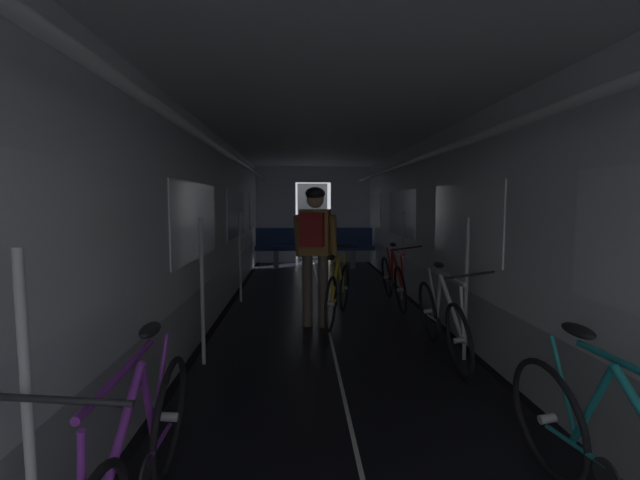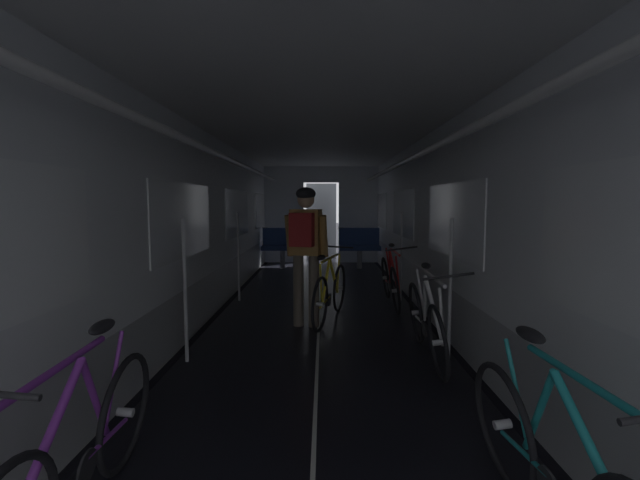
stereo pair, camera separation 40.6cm
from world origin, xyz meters
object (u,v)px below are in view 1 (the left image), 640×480
object	(u,v)px
person_cyclist_aisle	(315,241)
bench_seat_far_left	(276,244)
bicycle_purple	(139,462)
bicycle_teal	(620,464)
bicycle_white	(442,319)
bicycle_yellow_in_aisle	(338,292)
bicycle_red	(393,280)
bench_seat_far_right	(353,244)

from	to	relation	value
person_cyclist_aisle	bench_seat_far_left	bearing A→B (deg)	98.79
bicycle_purple	bicycle_teal	bearing A→B (deg)	-3.12
bicycle_white	bicycle_yellow_in_aisle	distance (m)	1.64
bicycle_red	bicycle_purple	bearing A→B (deg)	-115.55
person_cyclist_aisle	bicycle_teal	bearing A→B (deg)	-70.41
bicycle_yellow_in_aisle	bicycle_white	bearing A→B (deg)	-55.55
bench_seat_far_right	bicycle_yellow_in_aisle	distance (m)	4.58
bicycle_yellow_in_aisle	bench_seat_far_right	bearing A→B (deg)	80.59
bicycle_teal	bicycle_white	size ratio (longest dim) A/B	1.00
bicycle_red	bicycle_white	world-z (taller)	same
bicycle_white	bicycle_yellow_in_aisle	bearing A→B (deg)	124.45
bicycle_white	bench_seat_far_right	bearing A→B (deg)	91.74
bench_seat_far_left	bicycle_white	world-z (taller)	same
bench_seat_far_left	bicycle_purple	size ratio (longest dim) A/B	0.58
bicycle_teal	bicycle_purple	bearing A→B (deg)	176.88
bicycle_teal	bicycle_yellow_in_aisle	size ratio (longest dim) A/B	1.03
bicycle_purple	person_cyclist_aisle	distance (m)	3.55
bicycle_red	bicycle_yellow_in_aisle	world-z (taller)	bicycle_red
bench_seat_far_left	bicycle_purple	distance (m)	8.15
bicycle_red	person_cyclist_aisle	bearing A→B (deg)	-137.88
bicycle_teal	bicycle_red	bearing A→B (deg)	90.15
bicycle_red	bench_seat_far_left	bearing A→B (deg)	118.12
bicycle_teal	bicycle_yellow_in_aisle	bearing A→B (deg)	103.89
bicycle_white	bicycle_yellow_in_aisle	size ratio (longest dim) A/B	1.03
bench_seat_far_left	bicycle_yellow_in_aisle	world-z (taller)	bench_seat_far_left
bicycle_teal	bicycle_red	xyz separation A→B (m)	(-0.01, 4.58, -0.00)
bicycle_white	person_cyclist_aisle	distance (m)	1.78
bench_seat_far_left	bicycle_yellow_in_aisle	xyz separation A→B (m)	(1.05, -4.52, -0.18)
bicycle_white	person_cyclist_aisle	xyz separation A→B (m)	(-1.24, 1.08, 0.69)
bench_seat_far_left	bicycle_red	world-z (taller)	same
person_cyclist_aisle	bicycle_yellow_in_aisle	world-z (taller)	person_cyclist_aisle
bicycle_red	bicycle_yellow_in_aisle	size ratio (longest dim) A/B	1.03
bicycle_purple	bench_seat_far_left	bearing A→B (deg)	88.80
bench_seat_far_right	bicycle_yellow_in_aisle	world-z (taller)	bench_seat_far_right
bench_seat_far_right	bicycle_white	size ratio (longest dim) A/B	0.58
bench_seat_far_right	bicycle_yellow_in_aisle	size ratio (longest dim) A/B	0.60
person_cyclist_aisle	bicycle_white	bearing A→B (deg)	-41.19
bicycle_red	person_cyclist_aisle	xyz separation A→B (m)	(-1.23, -1.11, 0.69)
bicycle_red	bicycle_white	xyz separation A→B (m)	(0.01, -2.19, -0.00)
bicycle_yellow_in_aisle	bicycle_red	bearing A→B (deg)	42.56
bench_seat_far_right	bicycle_red	distance (m)	3.69
bench_seat_far_left	person_cyclist_aisle	bearing A→B (deg)	-81.21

